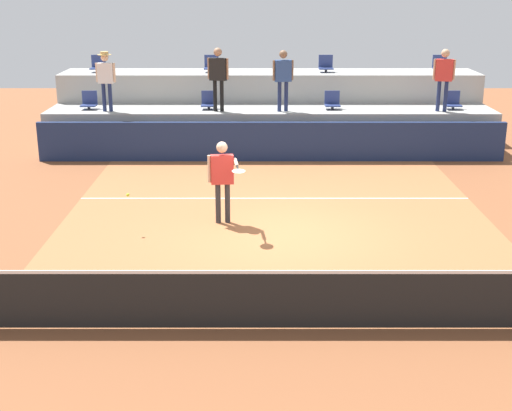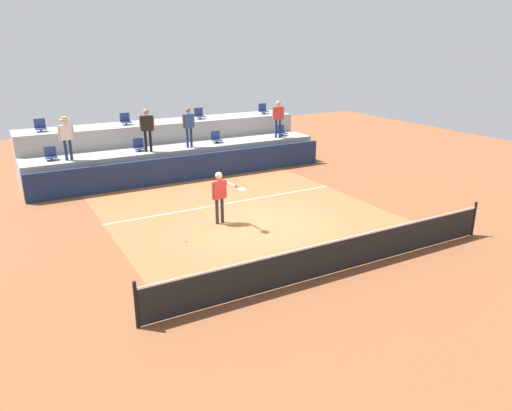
{
  "view_description": "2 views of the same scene",
  "coord_description": "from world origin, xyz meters",
  "px_view_note": "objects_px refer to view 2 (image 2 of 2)",
  "views": [
    {
      "loc": [
        -0.43,
        -13.16,
        4.82
      ],
      "look_at": [
        -0.38,
        -0.93,
        0.9
      ],
      "focal_mm": 49.27,
      "sensor_mm": 36.0,
      "label": 1
    },
    {
      "loc": [
        -7.28,
        -12.73,
        5.62
      ],
      "look_at": [
        -0.98,
        -1.48,
        1.24
      ],
      "focal_mm": 33.78,
      "sensor_mm": 36.0,
      "label": 2
    }
  ],
  "objects_px": {
    "spectator_in_grey": "(189,123)",
    "stadium_chair_lower_far_right": "(281,131)",
    "tennis_ball": "(171,215)",
    "stadium_chair_upper_left": "(125,120)",
    "stadium_chair_lower_left": "(139,146)",
    "stadium_chair_upper_far_left": "(40,126)",
    "spectator_leaning_on_rail": "(147,126)",
    "tennis_player": "(220,192)",
    "stadium_chair_upper_far_right": "(263,110)",
    "spectator_in_white": "(278,115)",
    "stadium_chair_lower_right": "(216,138)",
    "spectator_with_hat": "(66,134)",
    "stadium_chair_lower_far_left": "(51,155)",
    "stadium_chair_upper_right": "(199,114)"
  },
  "relations": [
    {
      "from": "stadium_chair_upper_far_left",
      "to": "stadium_chair_upper_far_right",
      "type": "height_order",
      "value": "same"
    },
    {
      "from": "spectator_leaning_on_rail",
      "to": "tennis_ball",
      "type": "xyz_separation_m",
      "value": [
        -1.46,
        -6.76,
        -1.55
      ]
    },
    {
      "from": "stadium_chair_upper_far_left",
      "to": "tennis_ball",
      "type": "distance_m",
      "value": 9.39
    },
    {
      "from": "tennis_player",
      "to": "spectator_leaning_on_rail",
      "type": "relative_size",
      "value": 0.96
    },
    {
      "from": "stadium_chair_upper_left",
      "to": "spectator_in_grey",
      "type": "height_order",
      "value": "spectator_in_grey"
    },
    {
      "from": "tennis_player",
      "to": "spectator_in_grey",
      "type": "relative_size",
      "value": 1.0
    },
    {
      "from": "stadium_chair_lower_far_right",
      "to": "spectator_in_white",
      "type": "bearing_deg",
      "value": -137.99
    },
    {
      "from": "stadium_chair_upper_right",
      "to": "tennis_player",
      "type": "bearing_deg",
      "value": -108.88
    },
    {
      "from": "tennis_ball",
      "to": "stadium_chair_upper_left",
      "type": "bearing_deg",
      "value": 82.75
    },
    {
      "from": "stadium_chair_lower_far_left",
      "to": "tennis_ball",
      "type": "relative_size",
      "value": 7.65
    },
    {
      "from": "stadium_chair_upper_far_right",
      "to": "spectator_leaning_on_rail",
      "type": "xyz_separation_m",
      "value": [
        -6.82,
        -2.18,
        0.03
      ]
    },
    {
      "from": "stadium_chair_lower_far_left",
      "to": "stadium_chair_upper_far_left",
      "type": "distance_m",
      "value": 1.99
    },
    {
      "from": "stadium_chair_lower_left",
      "to": "stadium_chair_upper_far_left",
      "type": "xyz_separation_m",
      "value": [
        -3.56,
        1.8,
        0.85
      ]
    },
    {
      "from": "stadium_chair_lower_right",
      "to": "tennis_ball",
      "type": "height_order",
      "value": "stadium_chair_lower_right"
    },
    {
      "from": "stadium_chair_upper_right",
      "to": "stadium_chair_lower_left",
      "type": "bearing_deg",
      "value": -153.15
    },
    {
      "from": "stadium_chair_upper_right",
      "to": "tennis_ball",
      "type": "xyz_separation_m",
      "value": [
        -4.71,
        -8.95,
        -1.52
      ]
    },
    {
      "from": "stadium_chair_upper_far_right",
      "to": "stadium_chair_upper_right",
      "type": "bearing_deg",
      "value": 180.0
    },
    {
      "from": "stadium_chair_upper_left",
      "to": "spectator_with_hat",
      "type": "height_order",
      "value": "spectator_with_hat"
    },
    {
      "from": "stadium_chair_lower_left",
      "to": "spectator_in_white",
      "type": "distance_m",
      "value": 6.75
    },
    {
      "from": "stadium_chair_upper_far_right",
      "to": "tennis_ball",
      "type": "bearing_deg",
      "value": -132.79
    },
    {
      "from": "stadium_chair_upper_right",
      "to": "tennis_ball",
      "type": "bearing_deg",
      "value": -117.79
    },
    {
      "from": "spectator_in_grey",
      "to": "spectator_leaning_on_rail",
      "type": "bearing_deg",
      "value": -180.0
    },
    {
      "from": "stadium_chair_upper_left",
      "to": "stadium_chair_upper_far_right",
      "type": "distance_m",
      "value": 7.14
    },
    {
      "from": "stadium_chair_upper_left",
      "to": "tennis_ball",
      "type": "height_order",
      "value": "stadium_chair_upper_left"
    },
    {
      "from": "stadium_chair_lower_far_left",
      "to": "spectator_in_grey",
      "type": "distance_m",
      "value": 5.7
    },
    {
      "from": "stadium_chair_upper_right",
      "to": "stadium_chair_upper_far_right",
      "type": "bearing_deg",
      "value": 0.0
    },
    {
      "from": "stadium_chair_lower_right",
      "to": "spectator_in_grey",
      "type": "xyz_separation_m",
      "value": [
        -1.46,
        -0.38,
        0.83
      ]
    },
    {
      "from": "stadium_chair_lower_far_left",
      "to": "spectator_in_grey",
      "type": "height_order",
      "value": "spectator_in_grey"
    },
    {
      "from": "spectator_with_hat",
      "to": "spectator_in_white",
      "type": "height_order",
      "value": "spectator_in_white"
    },
    {
      "from": "stadium_chair_lower_far_right",
      "to": "spectator_with_hat",
      "type": "bearing_deg",
      "value": -177.8
    },
    {
      "from": "stadium_chair_lower_right",
      "to": "spectator_in_grey",
      "type": "relative_size",
      "value": 0.3
    },
    {
      "from": "stadium_chair_upper_far_left",
      "to": "tennis_ball",
      "type": "bearing_deg",
      "value": -74.97
    },
    {
      "from": "spectator_leaning_on_rail",
      "to": "spectator_in_white",
      "type": "height_order",
      "value": "spectator_leaning_on_rail"
    },
    {
      "from": "stadium_chair_lower_far_right",
      "to": "spectator_with_hat",
      "type": "xyz_separation_m",
      "value": [
        -9.99,
        -0.38,
        0.81
      ]
    },
    {
      "from": "stadium_chair_upper_right",
      "to": "spectator_leaning_on_rail",
      "type": "bearing_deg",
      "value": -146.14
    },
    {
      "from": "spectator_leaning_on_rail",
      "to": "stadium_chair_upper_far_right",
      "type": "bearing_deg",
      "value": 17.75
    },
    {
      "from": "spectator_in_grey",
      "to": "stadium_chair_lower_far_right",
      "type": "bearing_deg",
      "value": 4.41
    },
    {
      "from": "spectator_in_grey",
      "to": "stadium_chair_lower_left",
      "type": "bearing_deg",
      "value": 169.83
    },
    {
      "from": "stadium_chair_upper_right",
      "to": "tennis_player",
      "type": "height_order",
      "value": "stadium_chair_upper_right"
    },
    {
      "from": "stadium_chair_lower_far_right",
      "to": "stadium_chair_upper_right",
      "type": "bearing_deg",
      "value": 153.15
    },
    {
      "from": "stadium_chair_upper_left",
      "to": "tennis_ball",
      "type": "xyz_separation_m",
      "value": [
        -1.14,
        -8.95,
        -1.52
      ]
    },
    {
      "from": "stadium_chair_lower_left",
      "to": "spectator_in_white",
      "type": "bearing_deg",
      "value": -3.29
    },
    {
      "from": "tennis_player",
      "to": "spectator_in_white",
      "type": "relative_size",
      "value": 0.98
    },
    {
      "from": "stadium_chair_lower_far_left",
      "to": "spectator_leaning_on_rail",
      "type": "distance_m",
      "value": 3.91
    },
    {
      "from": "stadium_chair_upper_far_left",
      "to": "stadium_chair_upper_left",
      "type": "bearing_deg",
      "value": 0.0
    },
    {
      "from": "tennis_player",
      "to": "spectator_leaning_on_rail",
      "type": "height_order",
      "value": "spectator_leaning_on_rail"
    },
    {
      "from": "stadium_chair_lower_right",
      "to": "spectator_in_grey",
      "type": "bearing_deg",
      "value": -165.26
    },
    {
      "from": "stadium_chair_lower_left",
      "to": "stadium_chair_lower_right",
      "type": "height_order",
      "value": "same"
    },
    {
      "from": "spectator_in_white",
      "to": "tennis_ball",
      "type": "height_order",
      "value": "spectator_in_white"
    },
    {
      "from": "stadium_chair_lower_far_right",
      "to": "tennis_ball",
      "type": "bearing_deg",
      "value": -139.17
    }
  ]
}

